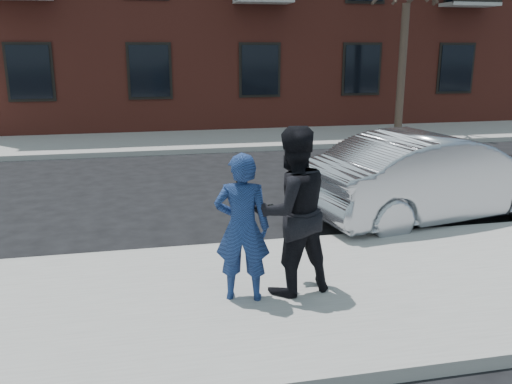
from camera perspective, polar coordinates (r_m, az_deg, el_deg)
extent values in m
plane|color=black|center=(7.84, 20.56, -8.50)|extent=(100.00, 100.00, 0.00)
cube|color=gray|center=(7.62, 21.62, -8.68)|extent=(50.00, 3.50, 0.15)
cube|color=#999691|center=(9.05, 15.43, -4.38)|extent=(50.00, 0.10, 0.15)
cube|color=gray|center=(17.96, 1.26, 5.69)|extent=(50.00, 3.50, 0.15)
cube|color=#999691|center=(16.24, 2.71, 4.67)|extent=(50.00, 0.10, 0.15)
cube|color=black|center=(19.26, -22.74, 11.55)|extent=(1.30, 0.06, 1.70)
cube|color=black|center=(20.55, 11.09, 12.57)|extent=(1.30, 0.06, 1.70)
cylinder|color=#3B2D22|center=(19.04, 15.10, 12.31)|extent=(0.26, 0.26, 4.20)
imported|color=#999BA3|center=(10.06, 18.51, 1.53)|extent=(4.99, 2.52, 1.57)
imported|color=navy|center=(6.16, -1.47, -3.76)|extent=(0.72, 0.56, 1.74)
cube|color=black|center=(6.25, -1.82, 0.79)|extent=(0.10, 0.14, 0.08)
imported|color=black|center=(6.32, 3.78, -2.02)|extent=(1.12, 0.95, 2.00)
cube|color=black|center=(6.40, 1.83, -1.67)|extent=(0.12, 0.15, 0.06)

